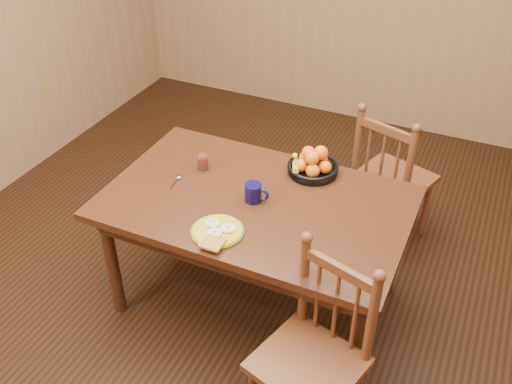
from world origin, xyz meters
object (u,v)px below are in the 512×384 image
at_px(breakfast_plate, 217,231).
at_px(coffee_mug, 254,193).
at_px(chair_far, 390,179).
at_px(fruit_bowl, 313,164).
at_px(dining_table, 256,212).
at_px(chair_near, 314,356).

bearing_deg(breakfast_plate, coffee_mug, 81.00).
distance_m(chair_far, fruit_bowl, 0.72).
relative_size(dining_table, chair_near, 1.66).
relative_size(dining_table, coffee_mug, 11.95).
height_order(dining_table, coffee_mug, coffee_mug).
bearing_deg(dining_table, breakfast_plate, -99.78).
relative_size(dining_table, breakfast_plate, 5.56).
bearing_deg(coffee_mug, dining_table, 60.40).
bearing_deg(dining_table, coffee_mug, -119.60).
relative_size(chair_far, chair_near, 1.02).
bearing_deg(chair_far, dining_table, 77.17).
distance_m(dining_table, fruit_bowl, 0.43).
xyz_separation_m(chair_near, breakfast_plate, (-0.62, 0.28, 0.29)).
xyz_separation_m(coffee_mug, fruit_bowl, (0.19, 0.38, 0.00)).
relative_size(chair_near, coffee_mug, 7.18).
bearing_deg(dining_table, fruit_bowl, 63.68).
relative_size(chair_near, breakfast_plate, 3.34).
bearing_deg(coffee_mug, breakfast_plate, -99.00).
distance_m(coffee_mug, fruit_bowl, 0.42).
relative_size(chair_near, fruit_bowl, 3.32).
bearing_deg(chair_near, fruit_bowl, 127.45).
bearing_deg(fruit_bowl, chair_far, 56.34).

